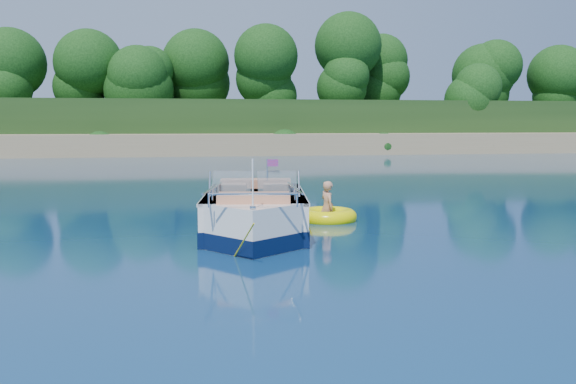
% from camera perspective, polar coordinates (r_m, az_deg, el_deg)
% --- Properties ---
extents(ground, '(160.00, 160.00, 0.00)m').
position_cam_1_polar(ground, '(10.00, -8.99, -7.46)').
color(ground, '#0A2149').
rests_on(ground, ground).
extents(shoreline, '(170.00, 59.00, 6.00)m').
position_cam_1_polar(shoreline, '(73.51, -9.89, 5.10)').
color(shoreline, '#947F56').
rests_on(shoreline, ground).
extents(treeline, '(150.00, 7.12, 8.19)m').
position_cam_1_polar(treeline, '(50.84, -9.88, 9.77)').
color(treeline, black).
rests_on(treeline, ground).
extents(motorboat, '(2.61, 5.85, 1.95)m').
position_cam_1_polar(motorboat, '(13.43, -2.96, -2.22)').
color(motorboat, white).
rests_on(motorboat, ground).
extents(tow_tube, '(1.45, 1.45, 0.38)m').
position_cam_1_polar(tow_tube, '(15.42, 3.51, -2.18)').
color(tow_tube, '#FFF700').
rests_on(tow_tube, ground).
extents(boy, '(0.48, 0.76, 1.39)m').
position_cam_1_polar(boy, '(15.45, 3.44, -2.53)').
color(boy, tan).
rests_on(boy, ground).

